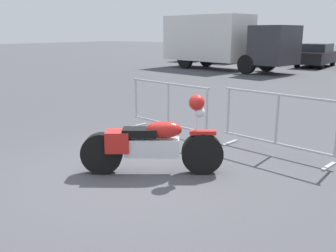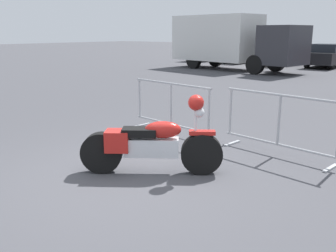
% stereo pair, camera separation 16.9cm
% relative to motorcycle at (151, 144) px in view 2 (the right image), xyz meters
% --- Properties ---
extents(ground_plane, '(120.00, 120.00, 0.00)m').
position_rel_motorcycle_xyz_m(ground_plane, '(-0.13, -0.37, -0.46)').
color(ground_plane, '#424247').
extents(motorcycle, '(1.81, 1.39, 1.20)m').
position_rel_motorcycle_xyz_m(motorcycle, '(0.00, 0.00, 0.00)').
color(motorcycle, black).
rests_on(motorcycle, ground).
extents(crowd_barrier_near, '(2.09, 0.68, 1.07)m').
position_rel_motorcycle_xyz_m(crowd_barrier_near, '(-1.15, 1.96, 0.10)').
color(crowd_barrier_near, '#9EA0A5').
rests_on(crowd_barrier_near, ground).
extents(crowd_barrier_far, '(2.09, 0.68, 1.07)m').
position_rel_motorcycle_xyz_m(crowd_barrier_far, '(1.15, 1.96, 0.10)').
color(crowd_barrier_far, '#9EA0A5').
rests_on(crowd_barrier_far, ground).
extents(box_truck, '(7.96, 3.43, 2.98)m').
position_rel_motorcycle_xyz_m(box_truck, '(-7.07, 14.81, 1.18)').
color(box_truck, silver).
rests_on(box_truck, ground).
extents(parked_car_silver, '(1.88, 4.50, 1.52)m').
position_rel_motorcycle_xyz_m(parked_car_silver, '(-11.74, 20.08, 0.31)').
color(parked_car_silver, '#B7BABF').
rests_on(parked_car_silver, ground).
extents(parked_car_white, '(1.73, 4.13, 1.40)m').
position_rel_motorcycle_xyz_m(parked_car_white, '(-8.88, 19.80, 0.25)').
color(parked_car_white, white).
rests_on(parked_car_white, ground).
extents(parked_car_tan, '(1.84, 4.40, 1.49)m').
position_rel_motorcycle_xyz_m(parked_car_tan, '(-6.02, 19.53, 0.30)').
color(parked_car_tan, tan).
rests_on(parked_car_tan, ground).
extents(parked_car_black, '(1.72, 4.12, 1.39)m').
position_rel_motorcycle_xyz_m(parked_car_black, '(-3.16, 19.71, 0.25)').
color(parked_car_black, black).
rests_on(parked_car_black, ground).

